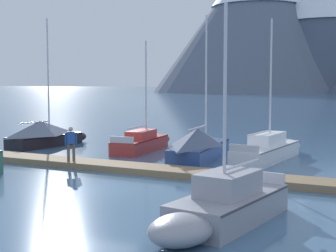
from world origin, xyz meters
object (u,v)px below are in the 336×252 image
object	(u,v)px
sailboat_mid_dock_port	(144,142)
sailboat_nearest_berth	(46,134)
sailboat_far_berth	(270,149)
person_on_dock	(71,142)
sailboat_mid_dock_starboard	(200,144)
sailboat_outer_slip	(221,207)

from	to	relation	value
sailboat_mid_dock_port	sailboat_nearest_berth	bearing A→B (deg)	-168.63
sailboat_far_berth	person_on_dock	size ratio (longest dim) A/B	4.60
sailboat_nearest_berth	sailboat_mid_dock_starboard	distance (m)	11.17
sailboat_nearest_berth	sailboat_outer_slip	world-z (taller)	sailboat_nearest_berth
sailboat_mid_dock_starboard	sailboat_outer_slip	distance (m)	12.50
sailboat_far_berth	sailboat_outer_slip	distance (m)	13.17
sailboat_outer_slip	person_on_dock	xyz separation A→B (m)	(-10.08, 6.15, 0.69)
sailboat_outer_slip	person_on_dock	size ratio (longest dim) A/B	3.79
sailboat_mid_dock_starboard	person_on_dock	bearing A→B (deg)	-132.38
sailboat_mid_dock_starboard	person_on_dock	distance (m)	6.94
sailboat_mid_dock_port	sailboat_far_berth	xyz separation A→B (m)	(7.92, -0.24, 0.06)
sailboat_outer_slip	person_on_dock	world-z (taller)	sailboat_outer_slip
sailboat_nearest_berth	person_on_dock	xyz separation A→B (m)	(6.48, -5.79, 0.47)
person_on_dock	sailboat_far_berth	bearing A→B (deg)	40.57
sailboat_nearest_berth	sailboat_far_berth	world-z (taller)	sailboat_nearest_berth
sailboat_outer_slip	sailboat_mid_dock_port	bearing A→B (deg)	126.99
person_on_dock	sailboat_outer_slip	bearing A→B (deg)	-31.37
sailboat_mid_dock_port	person_on_dock	distance (m)	7.15
sailboat_nearest_berth	sailboat_far_berth	xyz separation A→B (m)	(14.49, 1.08, -0.23)
sailboat_nearest_berth	sailboat_far_berth	bearing A→B (deg)	4.26
sailboat_mid_dock_port	sailboat_mid_dock_starboard	xyz separation A→B (m)	(4.57, -1.99, 0.32)
sailboat_mid_dock_port	sailboat_outer_slip	world-z (taller)	sailboat_mid_dock_port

